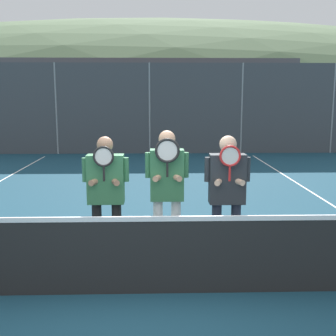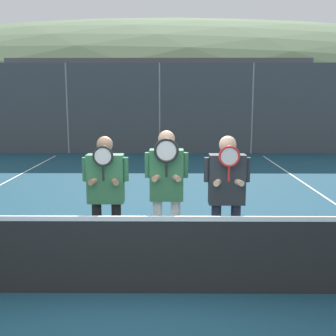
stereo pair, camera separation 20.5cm
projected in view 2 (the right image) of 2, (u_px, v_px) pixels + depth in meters
The scene contains 11 objects.
ground_plane at pixel (132, 293), 4.84m from camera, with size 120.00×120.00×0.00m, color navy.
hill_distant at pixel (168, 111), 60.68m from camera, with size 118.59×65.88×23.06m.
clubhouse_building at pixel (160, 98), 24.82m from camera, with size 16.05×5.50×4.14m.
fence_back at pixel (160, 109), 16.12m from camera, with size 21.38×0.06×3.45m.
tennis_net at pixel (131, 254), 4.76m from camera, with size 10.44×0.09×1.02m.
player_leftmost at pixel (106, 188), 5.62m from camera, with size 0.62×0.34×1.72m.
player_center_left at pixel (167, 185), 5.60m from camera, with size 0.58×0.34×1.79m.
player_center_right at pixel (227, 188), 5.52m from camera, with size 0.61×0.34×1.73m.
car_far_left at pixel (7, 125), 18.85m from camera, with size 4.50×2.08×1.81m.
car_left_of_center at pixel (119, 126), 18.51m from camera, with size 4.36×2.05×1.75m.
car_center at pixel (230, 125), 18.71m from camera, with size 4.13×1.93×1.83m.
Camera 2 is at (0.45, -4.52, 2.25)m, focal length 45.00 mm.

